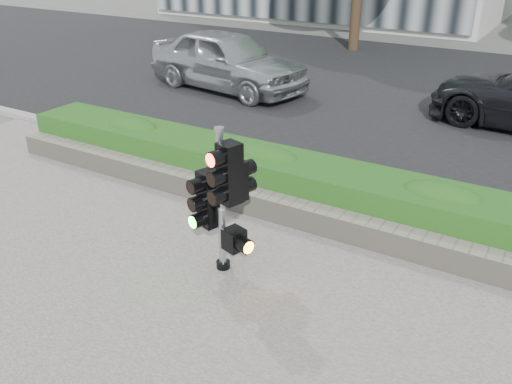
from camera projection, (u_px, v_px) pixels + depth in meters
ground at (246, 301)px, 6.25m from camera, size 120.00×120.00×0.00m
road at (451, 97)px, 13.97m from camera, size 60.00×13.00×0.02m
curb at (350, 194)px, 8.66m from camera, size 60.00×0.25×0.12m
stone_wall at (317, 219)px, 7.63m from camera, size 12.00×0.32×0.34m
hedge at (336, 191)px, 8.06m from camera, size 12.00×1.00×0.68m
traffic_signal at (224, 194)px, 6.38m from camera, size 0.68×0.56×1.85m
car_silver at (227, 60)px, 14.28m from camera, size 4.81×2.55×1.56m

